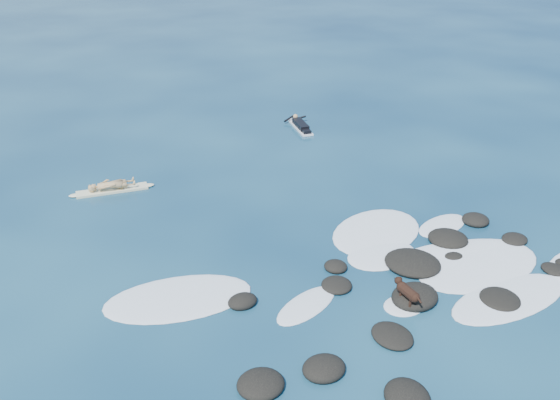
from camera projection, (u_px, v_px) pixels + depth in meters
ground at (360, 288)px, 16.34m from camera, size 160.00×160.00×0.00m
reef_rocks at (434, 302)px, 15.63m from camera, size 12.83×7.17×0.48m
breaking_foam at (418, 266)px, 17.27m from camera, size 14.24×7.49×0.12m
standing_surfer_rig at (110, 174)px, 21.36m from camera, size 2.91×0.93×1.66m
paddling_surfer_rig at (300, 125)px, 27.42m from camera, size 1.20×2.39×0.41m
dog at (407, 291)px, 15.39m from camera, size 0.31×1.11×0.70m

